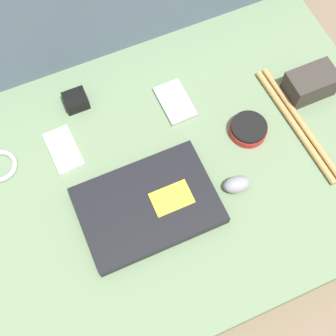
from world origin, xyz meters
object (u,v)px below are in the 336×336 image
phone_black (175,102)px  camera_pouch (310,84)px  phone_silver (64,150)px  laptop (148,205)px  speaker_puck (248,129)px  charger_brick (76,101)px  computer_mouse (237,184)px

phone_black → camera_pouch: 0.34m
phone_silver → phone_black: same height
phone_black → phone_silver: bearing=-178.6°
phone_silver → phone_black: (0.30, 0.01, 0.00)m
laptop → phone_black: bearing=53.6°
speaker_puck → charger_brick: bearing=145.8°
phone_silver → computer_mouse: bearing=-39.6°
speaker_puck → phone_black: (-0.13, 0.15, -0.01)m
laptop → speaker_puck: size_ratio=3.36×
camera_pouch → phone_black: bearing=162.3°
speaker_puck → laptop: bearing=-164.6°
camera_pouch → laptop: bearing=-165.5°
computer_mouse → speaker_puck: size_ratio=0.75×
laptop → phone_silver: (-0.13, 0.21, -0.01)m
phone_silver → camera_pouch: bearing=-11.0°
phone_silver → phone_black: size_ratio=1.01×
phone_silver → charger_brick: bearing=53.9°
phone_silver → phone_black: 0.30m
charger_brick → computer_mouse: bearing=-53.7°
laptop → phone_silver: size_ratio=2.56×
phone_black → charger_brick: 0.25m
laptop → charger_brick: 0.33m
computer_mouse → charger_brick: 0.45m
laptop → speaker_puck: bearing=15.4°
phone_silver → laptop: bearing=-61.5°
phone_silver → camera_pouch: (0.62, -0.09, 0.03)m
camera_pouch → speaker_puck: bearing=-167.0°
laptop → computer_mouse: size_ratio=4.49×
laptop → speaker_puck: (0.30, 0.08, 0.00)m
phone_black → camera_pouch: camera_pouch is taller
laptop → charger_brick: bearing=100.2°
camera_pouch → phone_silver: bearing=171.9°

